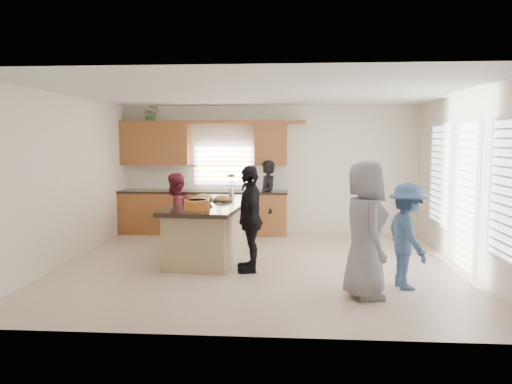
# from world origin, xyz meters

# --- Properties ---
(floor) EXTENTS (6.50, 6.50, 0.00)m
(floor) POSITION_xyz_m (0.00, 0.00, 0.00)
(floor) COLOR beige
(floor) RESTS_ON ground
(room_shell) EXTENTS (6.52, 6.02, 2.81)m
(room_shell) POSITION_xyz_m (0.00, 0.00, 1.90)
(room_shell) COLOR silver
(room_shell) RESTS_ON ground
(back_cabinetry) EXTENTS (4.08, 0.66, 2.46)m
(back_cabinetry) POSITION_xyz_m (-1.47, 2.73, 0.91)
(back_cabinetry) COLOR #99572C
(back_cabinetry) RESTS_ON ground
(right_wall_glazing) EXTENTS (0.06, 4.00, 2.25)m
(right_wall_glazing) POSITION_xyz_m (3.22, -0.13, 1.34)
(right_wall_glazing) COLOR white
(right_wall_glazing) RESTS_ON ground
(island) EXTENTS (1.37, 2.79, 0.95)m
(island) POSITION_xyz_m (-0.89, 0.60, 0.45)
(island) COLOR tan
(island) RESTS_ON ground
(platter_front) EXTENTS (0.39, 0.39, 0.16)m
(platter_front) POSITION_xyz_m (-0.99, 0.09, 0.98)
(platter_front) COLOR black
(platter_front) RESTS_ON island
(platter_mid) EXTENTS (0.37, 0.37, 0.15)m
(platter_mid) POSITION_xyz_m (-0.73, 0.84, 0.98)
(platter_mid) COLOR black
(platter_mid) RESTS_ON island
(platter_back) EXTENTS (0.38, 0.38, 0.15)m
(platter_back) POSITION_xyz_m (-1.12, 1.08, 0.98)
(platter_back) COLOR black
(platter_back) RESTS_ON island
(salad_bowl) EXTENTS (0.40, 0.40, 0.16)m
(salad_bowl) POSITION_xyz_m (-0.97, -0.30, 1.04)
(salad_bowl) COLOR orange
(salad_bowl) RESTS_ON island
(clear_cup) EXTENTS (0.09, 0.09, 0.11)m
(clear_cup) POSITION_xyz_m (-0.63, -0.27, 1.00)
(clear_cup) COLOR white
(clear_cup) RESTS_ON island
(plate_stack) EXTENTS (0.20, 0.20, 0.05)m
(plate_stack) POSITION_xyz_m (-0.81, 1.32, 0.98)
(plate_stack) COLOR #B692D4
(plate_stack) RESTS_ON island
(flower_vase) EXTENTS (0.14, 0.14, 0.44)m
(flower_vase) POSITION_xyz_m (-0.67, 1.63, 1.19)
(flower_vase) COLOR silver
(flower_vase) RESTS_ON island
(potted_plant) EXTENTS (0.43, 0.41, 0.38)m
(potted_plant) POSITION_xyz_m (-2.59, 2.82, 2.59)
(potted_plant) COLOR #457D32
(potted_plant) RESTS_ON back_cabinetry
(woman_left_back) EXTENTS (0.58, 0.69, 1.62)m
(woman_left_back) POSITION_xyz_m (-0.02, 2.60, 0.81)
(woman_left_back) COLOR black
(woman_left_back) RESTS_ON ground
(woman_left_mid) EXTENTS (0.83, 0.89, 1.47)m
(woman_left_mid) POSITION_xyz_m (-1.56, 0.62, 0.73)
(woman_left_mid) COLOR maroon
(woman_left_mid) RESTS_ON ground
(woman_left_front) EXTENTS (0.52, 1.01, 1.66)m
(woman_left_front) POSITION_xyz_m (-0.13, -0.37, 0.83)
(woman_left_front) COLOR black
(woman_left_front) RESTS_ON ground
(woman_right_back) EXTENTS (0.71, 1.03, 1.47)m
(woman_right_back) POSITION_xyz_m (2.11, -1.11, 0.74)
(woman_right_back) COLOR #3B5681
(woman_right_back) RESTS_ON ground
(woman_right_front) EXTENTS (0.70, 0.95, 1.79)m
(woman_right_front) POSITION_xyz_m (1.47, -1.56, 0.89)
(woman_right_front) COLOR slate
(woman_right_front) RESTS_ON ground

